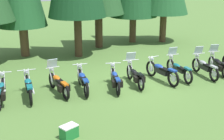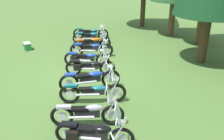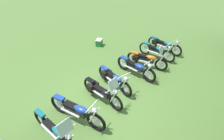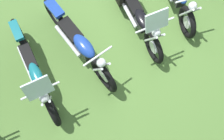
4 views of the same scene
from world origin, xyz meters
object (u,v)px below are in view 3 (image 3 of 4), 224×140
(picnic_cooler, at_px, (99,42))
(motorcycle_6, at_px, (77,111))
(motorcycle_2, at_px, (146,59))
(motorcycle_5, at_px, (101,91))
(motorcycle_7, at_px, (55,131))
(motorcycle_3, at_px, (136,67))
(motorcycle_4, at_px, (113,78))
(motorcycle_0, at_px, (163,45))
(motorcycle_1, at_px, (157,51))

(picnic_cooler, bearing_deg, motorcycle_6, 23.37)
(motorcycle_2, bearing_deg, motorcycle_5, -101.98)
(motorcycle_2, bearing_deg, motorcycle_7, -99.69)
(motorcycle_3, distance_m, motorcycle_4, 1.40)
(motorcycle_0, bearing_deg, motorcycle_5, -83.03)
(motorcycle_7, height_order, picnic_cooler, motorcycle_7)
(motorcycle_2, relative_size, motorcycle_4, 1.07)
(motorcycle_1, xyz_separation_m, motorcycle_5, (4.52, -1.05, -0.02))
(motorcycle_5, bearing_deg, motorcycle_1, 93.27)
(motorcycle_0, xyz_separation_m, motorcycle_4, (4.53, -1.17, -0.01))
(motorcycle_4, xyz_separation_m, motorcycle_5, (1.04, -0.03, 0.02))
(motorcycle_2, xyz_separation_m, motorcycle_7, (5.62, -1.15, -0.00))
(motorcycle_3, distance_m, motorcycle_5, 2.39)
(motorcycle_5, xyz_separation_m, motorcycle_7, (2.30, -0.33, 0.00))
(motorcycle_7, bearing_deg, motorcycle_0, 92.77)
(motorcycle_2, bearing_deg, picnic_cooler, 163.69)
(motorcycle_4, height_order, picnic_cooler, motorcycle_4)
(motorcycle_0, bearing_deg, motorcycle_7, -81.88)
(motorcycle_3, distance_m, picnic_cooler, 4.01)
(motorcycle_0, relative_size, motorcycle_5, 1.05)
(motorcycle_6, bearing_deg, motorcycle_7, -92.72)
(motorcycle_2, distance_m, motorcycle_5, 3.43)
(motorcycle_0, bearing_deg, motorcycle_3, -81.21)
(motorcycle_4, bearing_deg, motorcycle_2, 94.92)
(picnic_cooler, bearing_deg, motorcycle_7, 19.57)
(motorcycle_1, distance_m, picnic_cooler, 3.80)
(motorcycle_1, bearing_deg, motorcycle_5, -89.91)
(motorcycle_3, relative_size, motorcycle_6, 0.93)
(motorcycle_0, distance_m, motorcycle_7, 8.02)
(motorcycle_6, bearing_deg, picnic_cooler, 116.28)
(motorcycle_2, bearing_deg, motorcycle_1, 81.04)
(picnic_cooler, bearing_deg, motorcycle_1, 90.37)
(motorcycle_3, bearing_deg, motorcycle_7, -84.43)
(motorcycle_3, relative_size, motorcycle_5, 1.05)
(motorcycle_3, xyz_separation_m, motorcycle_7, (4.61, -0.94, 0.00))
(motorcycle_0, bearing_deg, motorcycle_4, -85.36)
(motorcycle_3, bearing_deg, motorcycle_0, 96.70)
(motorcycle_4, xyz_separation_m, picnic_cooler, (-3.46, -2.78, -0.22))
(motorcycle_0, xyz_separation_m, motorcycle_5, (5.57, -1.20, 0.01))
(motorcycle_3, xyz_separation_m, motorcycle_4, (1.28, -0.58, -0.02))
(motorcycle_0, xyz_separation_m, motorcycle_6, (6.89, -1.43, 0.04))
(picnic_cooler, bearing_deg, motorcycle_4, 38.73)
(motorcycle_3, distance_m, motorcycle_7, 4.71)
(motorcycle_4, relative_size, picnic_cooler, 3.56)
(motorcycle_3, bearing_deg, picnic_cooler, 164.02)
(motorcycle_4, distance_m, motorcycle_6, 2.37)
(motorcycle_3, bearing_deg, motorcycle_5, -87.63)
(motorcycle_0, height_order, motorcycle_6, motorcycle_6)
(motorcycle_0, distance_m, motorcycle_4, 4.68)
(motorcycle_1, distance_m, motorcycle_3, 2.25)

